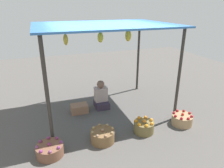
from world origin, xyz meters
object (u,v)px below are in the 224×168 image
basket_purple_onions (50,150)px  basket_potatoes (103,136)px  wooden_crate_near_vendor (79,108)px  basket_red_apples (182,119)px  basket_oranges (144,127)px  vendor_person (101,97)px

basket_purple_onions → basket_potatoes: basket_potatoes is taller
basket_purple_onions → wooden_crate_near_vendor: size_ratio=1.18×
basket_potatoes → basket_red_apples: bearing=-0.5°
basket_purple_onions → basket_red_apples: size_ratio=1.06×
basket_oranges → basket_red_apples: basket_oranges is taller
basket_potatoes → basket_purple_onions: bearing=-176.5°
vendor_person → wooden_crate_near_vendor: size_ratio=1.78×
basket_red_apples → wooden_crate_near_vendor: bearing=147.1°
basket_purple_onions → vendor_person: bearing=46.2°
vendor_person → basket_purple_onions: size_ratio=1.51×
vendor_person → basket_red_apples: size_ratio=1.61×
vendor_person → basket_red_apples: (1.56, -1.52, -0.17)m
basket_red_apples → wooden_crate_near_vendor: size_ratio=1.11×
vendor_person → wooden_crate_near_vendor: bearing=-170.7°
basket_purple_onions → wooden_crate_near_vendor: 1.70m
wooden_crate_near_vendor → basket_red_apples: bearing=-32.9°
vendor_person → basket_potatoes: bearing=-106.1°
basket_potatoes → wooden_crate_near_vendor: (-0.21, 1.40, -0.02)m
vendor_person → basket_potatoes: (-0.43, -1.50, -0.17)m
basket_potatoes → basket_oranges: basket_oranges is taller
vendor_person → basket_potatoes: vendor_person is taller
vendor_person → basket_red_apples: vendor_person is taller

